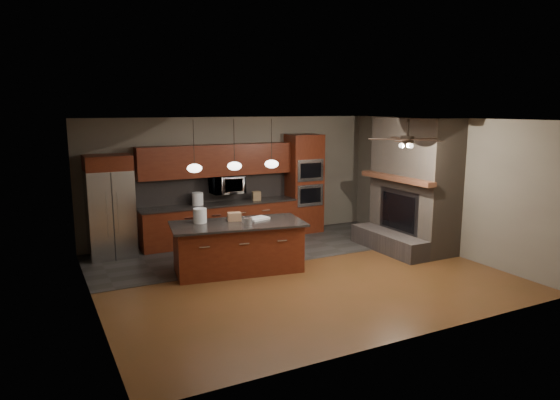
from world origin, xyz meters
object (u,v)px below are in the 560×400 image
paint_tray (258,218)px  counter_bucket (198,199)px  microwave (227,185)px  cardboard_box (234,217)px  white_bucket (200,216)px  paint_can (248,221)px  oven_tower (304,184)px  refrigerator (110,207)px  kitchen_island (238,247)px  counter_box (257,196)px

paint_tray → counter_bucket: size_ratio=1.37×
microwave → paint_tray: microwave is taller
counter_bucket → cardboard_box: bearing=-86.9°
white_bucket → paint_can: (0.75, -0.48, -0.08)m
oven_tower → counter_bucket: 2.69m
cardboard_box → counter_bucket: (-0.10, 1.89, 0.04)m
oven_tower → refrigerator: oven_tower is taller
microwave → white_bucket: microwave is taller
kitchen_island → paint_tray: (0.45, 0.09, 0.47)m
refrigerator → paint_can: (2.08, -2.16, -0.07)m
counter_bucket → refrigerator: bearing=-177.5°
refrigerator → counter_box: refrigerator is taller
refrigerator → cardboard_box: (1.96, -1.81, -0.04)m
white_bucket → oven_tower: bearing=28.7°
kitchen_island → white_bucket: size_ratio=9.67×
white_bucket → counter_box: bearing=41.8°
oven_tower → cardboard_box: oven_tower is taller
white_bucket → counter_box: 2.57m
paint_tray → oven_tower: bearing=28.0°
white_bucket → paint_can: white_bucket is taller
counter_box → paint_can: bearing=-105.9°
paint_can → counter_box: 2.48m
oven_tower → counter_box: (-1.29, -0.04, -0.19)m
cardboard_box → counter_bucket: 1.90m
paint_can → paint_tray: (0.32, 0.25, -0.03)m
white_bucket → cardboard_box: white_bucket is taller
microwave → counter_bucket: microwave is taller
microwave → counter_box: 0.75m
oven_tower → counter_bucket: size_ratio=8.58×
oven_tower → white_bucket: bearing=-151.3°
oven_tower → counter_box: 1.30m
oven_tower → counter_bucket: (-2.68, 0.01, -0.15)m
paint_can → counter_box: size_ratio=0.78×
counter_box → white_bucket: bearing=-126.2°
kitchen_island → white_bucket: white_bucket is taller
oven_tower → microwave: size_ratio=3.25×
cardboard_box → paint_tray: bearing=0.4°
oven_tower → paint_tray: 2.93m
microwave → refrigerator: size_ratio=0.35×
white_bucket → counter_bucket: white_bucket is taller
white_bucket → counter_bucket: bearing=73.6°
counter_bucket → paint_can: bearing=-84.2°
microwave → refrigerator: refrigerator is taller
white_bucket → cardboard_box: size_ratio=1.08×
kitchen_island → cardboard_box: size_ratio=10.48×
oven_tower → white_bucket: (-3.20, -1.75, -0.14)m
microwave → paint_tray: (-0.16, -2.04, -0.36)m
kitchen_island → counter_box: (1.30, 2.03, 0.54)m
oven_tower → paint_tray: oven_tower is taller
paint_tray → counter_bucket: bearing=90.5°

